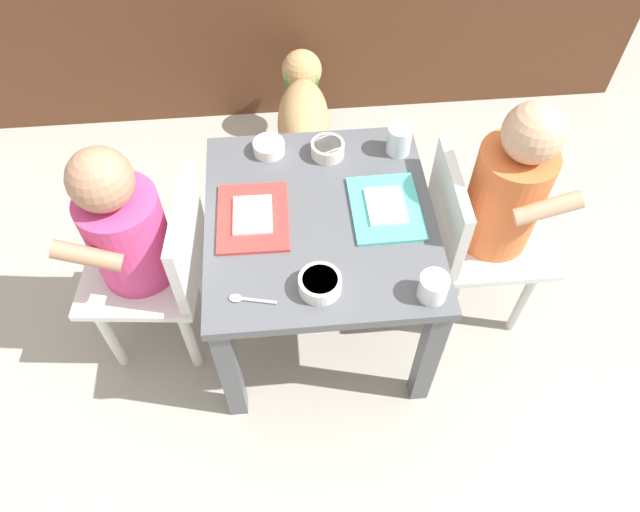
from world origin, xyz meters
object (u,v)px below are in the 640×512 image
at_px(water_cup_right, 433,288).
at_px(cereal_bowl_left_side, 320,283).
at_px(seated_child_left, 133,236).
at_px(spoon_by_left_tray, 247,299).
at_px(dining_table, 320,237).
at_px(food_tray_right, 386,208).
at_px(cereal_bowl_right_side, 328,149).
at_px(dog, 302,114).
at_px(seated_child_right, 501,199).
at_px(veggie_bowl_near, 269,147).
at_px(water_cup_left, 399,141).
at_px(food_tray_left, 253,217).

distance_m(water_cup_right, cereal_bowl_left_side, 0.23).
relative_size(seated_child_left, spoon_by_left_tray, 6.71).
height_order(dining_table, food_tray_right, food_tray_right).
bearing_deg(spoon_by_left_tray, cereal_bowl_right_side, 63.37).
xyz_separation_m(dining_table, dog, (-0.00, 0.61, -0.14)).
bearing_deg(cereal_bowl_right_side, dining_table, -100.55).
relative_size(dining_table, cereal_bowl_left_side, 6.36).
bearing_deg(seated_child_right, dining_table, -178.17).
relative_size(dining_table, veggie_bowl_near, 7.32).
distance_m(food_tray_right, spoon_by_left_tray, 0.39).
distance_m(dog, food_tray_right, 0.66).
bearing_deg(food_tray_right, cereal_bowl_left_side, -129.74).
bearing_deg(spoon_by_left_tray, dog, 78.56).
height_order(water_cup_left, water_cup_right, water_cup_left).
distance_m(water_cup_left, cereal_bowl_left_side, 0.45).
bearing_deg(dog, food_tray_left, -103.93).
bearing_deg(cereal_bowl_left_side, dog, 88.85).
relative_size(dog, water_cup_right, 7.51).
bearing_deg(spoon_by_left_tray, cereal_bowl_left_side, 5.59).
distance_m(dining_table, seated_child_right, 0.43).
xyz_separation_m(seated_child_left, dog, (0.42, 0.62, -0.21)).
bearing_deg(cereal_bowl_right_side, water_cup_right, -68.21).
height_order(cereal_bowl_left_side, veggie_bowl_near, cereal_bowl_left_side).
bearing_deg(water_cup_left, food_tray_left, -152.68).
xyz_separation_m(food_tray_right, spoon_by_left_tray, (-0.32, -0.22, -0.00)).
bearing_deg(seated_child_right, food_tray_right, -178.83).
distance_m(food_tray_right, veggie_bowl_near, 0.33).
relative_size(cereal_bowl_left_side, spoon_by_left_tray, 0.90).
bearing_deg(water_cup_right, water_cup_left, 89.66).
height_order(food_tray_right, cereal_bowl_right_side, cereal_bowl_right_side).
bearing_deg(cereal_bowl_left_side, seated_child_left, 155.28).
xyz_separation_m(cereal_bowl_left_side, cereal_bowl_right_side, (0.05, 0.39, -0.00)).
relative_size(seated_child_left, seated_child_right, 0.96).
bearing_deg(dog, seated_child_right, -54.72).
relative_size(water_cup_left, cereal_bowl_right_side, 0.89).
bearing_deg(veggie_bowl_near, seated_child_right, -21.42).
bearing_deg(seated_child_right, food_tray_left, -179.45).
xyz_separation_m(seated_child_right, water_cup_right, (-0.21, -0.25, 0.02)).
xyz_separation_m(seated_child_left, veggie_bowl_near, (0.32, 0.23, 0.03)).
relative_size(dog, food_tray_left, 2.24).
bearing_deg(water_cup_right, seated_child_right, 48.96).
bearing_deg(water_cup_right, food_tray_left, 146.38).
relative_size(seated_child_left, water_cup_left, 9.17).
xyz_separation_m(food_tray_left, food_tray_right, (0.30, 0.00, 0.00)).
height_order(dog, spoon_by_left_tray, spoon_by_left_tray).
height_order(seated_child_left, water_cup_left, seated_child_left).
bearing_deg(food_tray_left, cereal_bowl_right_side, 45.31).
xyz_separation_m(food_tray_right, water_cup_right, (0.06, -0.24, 0.02)).
relative_size(dining_table, food_tray_right, 2.78).
bearing_deg(veggie_bowl_near, cereal_bowl_right_side, -8.92).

